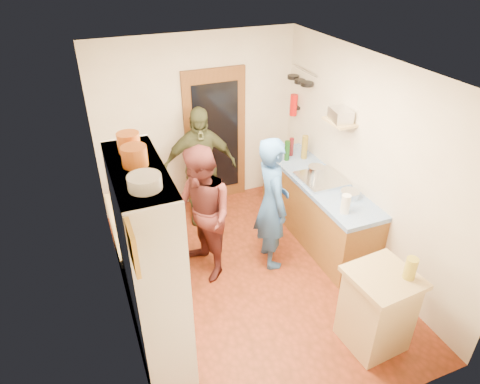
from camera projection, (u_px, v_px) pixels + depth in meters
floor at (251, 277)px, 5.38m from camera, size 3.00×4.00×0.02m
ceiling at (254, 68)px, 4.03m from camera, size 3.00×4.00×0.02m
wall_back at (198, 124)px, 6.30m from camera, size 3.00×0.02×2.60m
wall_front at (362, 318)px, 3.11m from camera, size 3.00×0.02×2.60m
wall_left at (112, 217)px, 4.22m from camera, size 0.02×4.00×2.60m
wall_right at (366, 164)px, 5.19m from camera, size 0.02×4.00×2.60m
door_frame at (215, 138)px, 6.48m from camera, size 0.95×0.06×2.10m
door_glass at (216, 139)px, 6.45m from camera, size 0.70×0.02×1.70m
hutch_body at (152, 278)px, 3.75m from camera, size 0.40×1.20×2.20m
hutch_top_shelf at (137, 170)px, 3.20m from camera, size 0.40×1.14×0.04m
plate_stack at (145, 182)px, 2.90m from camera, size 0.23×0.23×0.10m
orange_pot_a at (134, 156)px, 3.18m from camera, size 0.19×0.19×0.15m
orange_pot_b at (129, 143)px, 3.38m from camera, size 0.18×0.18×0.16m
left_counter_base at (145, 252)px, 5.13m from camera, size 0.60×1.40×0.85m
left_counter_top at (140, 221)px, 4.89m from camera, size 0.64×1.44×0.05m
toaster at (151, 231)px, 4.52m from camera, size 0.30×0.25×0.20m
kettle at (137, 221)px, 4.68m from camera, size 0.18×0.18×0.20m
orange_bowl at (142, 204)px, 5.06m from camera, size 0.26×0.26×0.09m
chopping_board at (132, 193)px, 5.35m from camera, size 0.31×0.24×0.02m
right_counter_base at (316, 209)px, 5.94m from camera, size 0.60×2.20×0.84m
right_counter_top at (319, 181)px, 5.71m from camera, size 0.62×2.22×0.06m
hob at (321, 179)px, 5.65m from camera, size 0.55×0.58×0.04m
pot_on_hob at (316, 171)px, 5.64m from camera, size 0.22×0.22×0.14m
bottle_a at (287, 151)px, 6.09m from camera, size 0.08×0.08×0.30m
bottle_b at (291, 147)px, 6.23m from camera, size 0.08×0.08×0.27m
bottle_c at (305, 147)px, 6.13m from camera, size 0.09×0.09×0.35m
paper_towel at (346, 204)px, 4.94m from camera, size 0.13×0.13×0.23m
mixing_bowl at (350, 194)px, 5.27m from camera, size 0.30×0.30×0.09m
island_base at (376, 311)px, 4.31m from camera, size 0.59×0.59×0.86m
island_top at (384, 277)px, 4.08m from camera, size 0.67×0.67×0.05m
cutting_board at (377, 275)px, 4.09m from camera, size 0.37×0.31×0.02m
oil_jar at (411, 268)px, 3.98m from camera, size 0.12×0.12×0.23m
pan_rail at (305, 71)px, 5.99m from camera, size 0.02×0.65×0.02m
pan_hang_a at (307, 84)px, 5.90m from camera, size 0.18×0.18×0.05m
pan_hang_b at (300, 81)px, 6.07m from camera, size 0.16×0.16×0.05m
pan_hang_c at (293, 77)px, 6.23m from camera, size 0.17×0.17×0.05m
wall_shelf at (340, 122)px, 5.29m from camera, size 0.26×0.42×0.03m
radio at (341, 115)px, 5.25m from camera, size 0.26×0.33×0.15m
ext_bracket at (297, 108)px, 6.45m from camera, size 0.06×0.10×0.04m
fire_extinguisher at (294, 105)px, 6.40m from camera, size 0.11×0.11×0.32m
picture_frame at (133, 248)px, 2.61m from camera, size 0.03×0.25×0.30m
person_hob at (275, 204)px, 5.21m from camera, size 0.49×0.68×1.74m
person_left at (203, 213)px, 5.07m from camera, size 0.80×0.94×1.72m
person_back at (201, 167)px, 6.03m from camera, size 1.09×0.59×1.76m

